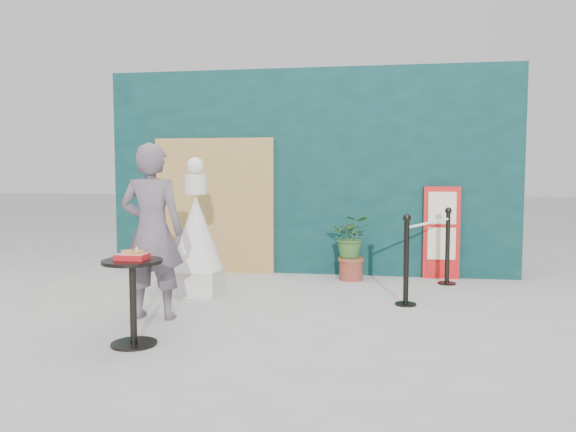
% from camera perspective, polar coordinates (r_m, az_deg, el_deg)
% --- Properties ---
extents(ground, '(60.00, 60.00, 0.00)m').
position_cam_1_polar(ground, '(5.44, -2.09, -11.57)').
color(ground, '#ADAAA5').
rests_on(ground, ground).
extents(back_wall, '(6.00, 0.30, 3.00)m').
position_cam_1_polar(back_wall, '(8.34, 2.17, 4.49)').
color(back_wall, '#092928').
rests_on(back_wall, ground).
extents(bamboo_fence, '(1.80, 0.08, 2.00)m').
position_cam_1_polar(bamboo_fence, '(8.44, -7.49, 1.05)').
color(bamboo_fence, tan).
rests_on(bamboo_fence, ground).
extents(woman, '(0.67, 0.46, 1.80)m').
position_cam_1_polar(woman, '(5.89, -13.65, -1.54)').
color(woman, '#655662').
rests_on(woman, ground).
extents(menu_board, '(0.50, 0.07, 1.30)m').
position_cam_1_polar(menu_board, '(8.17, 15.33, -1.65)').
color(menu_board, red).
rests_on(menu_board, ground).
extents(statue, '(0.66, 0.66, 1.68)m').
position_cam_1_polar(statue, '(6.98, -9.29, -2.28)').
color(statue, silver).
rests_on(statue, ground).
extents(cafe_table, '(0.52, 0.52, 0.75)m').
position_cam_1_polar(cafe_table, '(5.08, -15.49, -7.12)').
color(cafe_table, black).
rests_on(cafe_table, ground).
extents(food_basket, '(0.26, 0.19, 0.11)m').
position_cam_1_polar(food_basket, '(5.03, -15.53, -3.89)').
color(food_basket, red).
rests_on(food_basket, cafe_table).
extents(planter, '(0.53, 0.46, 0.90)m').
position_cam_1_polar(planter, '(7.84, 6.44, -2.70)').
color(planter, brown).
rests_on(planter, ground).
extents(stanchion_barrier, '(0.84, 1.54, 1.03)m').
position_cam_1_polar(stanchion_barrier, '(7.13, 14.10, -3.77)').
color(stanchion_barrier, black).
rests_on(stanchion_barrier, ground).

